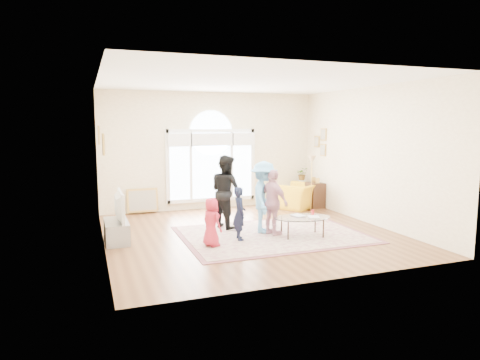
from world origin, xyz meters
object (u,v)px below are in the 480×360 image
object	(u,v)px
television	(116,206)
area_rug	(272,235)
tv_console	(117,231)
coffee_table	(302,218)
armchair	(298,196)

from	to	relation	value
television	area_rug	bearing A→B (deg)	-10.84
tv_console	coffee_table	distance (m)	3.78
coffee_table	armchair	size ratio (longest dim) A/B	1.22
armchair	television	bearing A→B (deg)	-15.19
area_rug	television	world-z (taller)	television
area_rug	tv_console	world-z (taller)	tv_console
television	coffee_table	distance (m)	3.78
area_rug	armchair	world-z (taller)	armchair
area_rug	tv_console	xyz separation A→B (m)	(-3.14, 0.60, 0.20)
area_rug	armchair	bearing A→B (deg)	52.35
television	armchair	xyz separation A→B (m)	(5.01, 1.84, -0.37)
coffee_table	tv_console	bearing A→B (deg)	173.13
tv_console	television	bearing A→B (deg)	-0.00
area_rug	armchair	distance (m)	3.09
television	coffee_table	size ratio (longest dim) A/B	0.80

